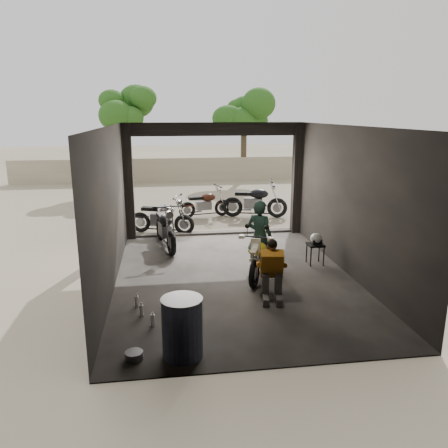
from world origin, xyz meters
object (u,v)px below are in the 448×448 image
object	(u,v)px
outside_bike_c	(255,199)
helmet	(316,239)
outside_bike_b	(205,202)
rider	(259,237)
oil_drum	(182,329)
main_bike	(261,254)
stool	(315,247)
left_bike	(165,225)
outside_bike_a	(162,214)
sign_post	(305,173)
mechanic	(272,272)

from	to	relation	value
outside_bike_c	helmet	size ratio (longest dim) A/B	6.77
helmet	outside_bike_b	bearing A→B (deg)	112.72
rider	oil_drum	bearing A→B (deg)	99.34
main_bike	helmet	xyz separation A→B (m)	(1.45, 0.63, 0.10)
stool	left_bike	bearing A→B (deg)	151.57
left_bike	outside_bike_a	xyz separation A→B (m)	(-0.08, 1.41, -0.04)
oil_drum	left_bike	bearing A→B (deg)	91.93
main_bike	sign_post	size ratio (longest dim) A/B	0.70
mechanic	sign_post	bearing A→B (deg)	77.63
left_bike	helmet	xyz separation A→B (m)	(3.44, -1.85, 0.02)
outside_bike_c	sign_post	bearing A→B (deg)	-92.55
outside_bike_c	rider	bearing A→B (deg)	-177.70
mechanic	stool	xyz separation A→B (m)	(1.49, 1.79, -0.12)
outside_bike_c	left_bike	bearing A→B (deg)	148.26
main_bike	oil_drum	world-z (taller)	main_bike
rider	helmet	distance (m)	1.46
main_bike	outside_bike_a	xyz separation A→B (m)	(-2.08, 3.88, 0.04)
outside_bike_a	mechanic	xyz separation A→B (m)	(2.03, -5.06, -0.02)
outside_bike_a	outside_bike_b	xyz separation A→B (m)	(1.45, 1.89, -0.04)
outside_bike_a	rider	world-z (taller)	rider
rider	oil_drum	distance (m)	3.76
left_bike	outside_bike_c	size ratio (longest dim) A/B	0.96
rider	stool	xyz separation A→B (m)	(1.40, 0.31, -0.38)
stool	outside_bike_b	bearing A→B (deg)	111.84
outside_bike_a	outside_bike_c	world-z (taller)	outside_bike_c
outside_bike_a	stool	world-z (taller)	outside_bike_a
main_bike	sign_post	bearing A→B (deg)	87.62
rider	helmet	world-z (taller)	rider
mechanic	left_bike	bearing A→B (deg)	128.66
outside_bike_a	sign_post	xyz separation A→B (m)	(4.68, 1.19, 0.96)
rider	sign_post	xyz separation A→B (m)	(2.56, 4.77, 0.72)
sign_post	outside_bike_b	bearing A→B (deg)	150.79
rider	mechanic	xyz separation A→B (m)	(-0.08, -1.48, -0.26)
stool	sign_post	bearing A→B (deg)	75.40
main_bike	outside_bike_a	size ratio (longest dim) A/B	0.94
main_bike	stool	xyz separation A→B (m)	(1.44, 0.62, -0.10)
outside_bike_c	mechanic	xyz separation A→B (m)	(-1.09, -6.69, -0.09)
outside_bike_b	stool	size ratio (longest dim) A/B	3.11
mechanic	sign_post	xyz separation A→B (m)	(2.65, 6.25, 0.98)
rider	sign_post	distance (m)	5.46
outside_bike_c	rider	world-z (taller)	rider
main_bike	outside_bike_b	distance (m)	5.80
left_bike	outside_bike_b	size ratio (longest dim) A/B	1.15
left_bike	outside_bike_c	world-z (taller)	outside_bike_c
main_bike	outside_bike_b	bearing A→B (deg)	120.93
outside_bike_b	mechanic	xyz separation A→B (m)	(0.58, -6.94, 0.02)
left_bike	oil_drum	world-z (taller)	left_bike
left_bike	sign_post	distance (m)	5.36
oil_drum	mechanic	bearing A→B (deg)	45.04
outside_bike_a	rider	size ratio (longest dim) A/B	1.04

